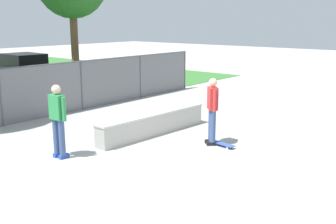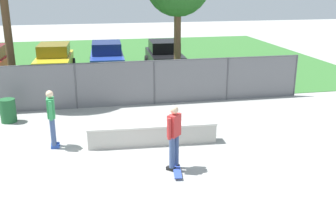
{
  "view_description": "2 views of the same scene",
  "coord_description": "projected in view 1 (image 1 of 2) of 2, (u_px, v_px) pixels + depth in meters",
  "views": [
    {
      "loc": [
        -7.76,
        -7.11,
        3.3
      ],
      "look_at": [
        0.64,
        -0.11,
        0.81
      ],
      "focal_mm": 42.85,
      "sensor_mm": 36.0,
      "label": 1
    },
    {
      "loc": [
        -1.07,
        -11.0,
        4.88
      ],
      "look_at": [
        1.3,
        0.65,
        1.01
      ],
      "focal_mm": 42.74,
      "sensor_mm": 36.0,
      "label": 2
    }
  ],
  "objects": [
    {
      "name": "skateboarder",
      "position": [
        212.0,
        108.0,
        10.74
      ],
      "size": [
        0.45,
        0.47,
        1.82
      ],
      "color": "black",
      "rests_on": "ground"
    },
    {
      "name": "skateboard",
      "position": [
        222.0,
        144.0,
        10.77
      ],
      "size": [
        0.32,
        0.82,
        0.09
      ],
      "color": "#334CB2",
      "rests_on": "ground"
    },
    {
      "name": "bystander",
      "position": [
        58.0,
        118.0,
        9.67
      ],
      "size": [
        0.29,
        0.6,
        1.82
      ],
      "color": "#2647A5",
      "rests_on": "ground"
    },
    {
      "name": "concrete_ledge",
      "position": [
        153.0,
        123.0,
        11.86
      ],
      "size": [
        4.07,
        0.69,
        0.66
      ],
      "color": "#A8A59E",
      "rests_on": "ground"
    },
    {
      "name": "ground_plane",
      "position": [
        150.0,
        144.0,
        10.98
      ],
      "size": [
        80.0,
        80.0,
        0.0
      ],
      "primitive_type": "plane",
      "color": "#9E9E99"
    },
    {
      "name": "chainlink_fence",
      "position": [
        44.0,
        89.0,
        13.82
      ],
      "size": [
        16.0,
        0.07,
        1.86
      ],
      "color": "#4C4C51",
      "rests_on": "ground"
    },
    {
      "name": "car_black",
      "position": [
        25.0,
        70.0,
        20.59
      ],
      "size": [
        2.16,
        4.27,
        1.66
      ],
      "color": "black",
      "rests_on": "ground"
    }
  ]
}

